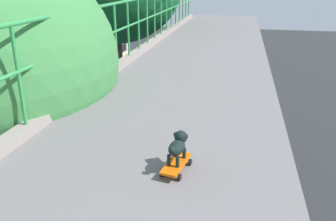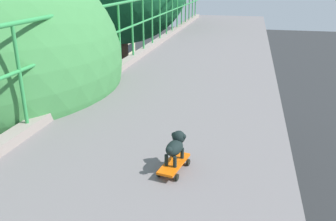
# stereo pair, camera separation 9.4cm
# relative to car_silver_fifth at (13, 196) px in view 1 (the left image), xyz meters

# --- Properties ---
(car_silver_fifth) EXTENTS (1.78, 4.46, 1.44)m
(car_silver_fifth) POSITION_rel_car_silver_fifth_xyz_m (0.00, 0.00, 0.00)
(car_silver_fifth) COLOR #B8B1B4
(car_silver_fifth) RESTS_ON ground
(car_grey_seventh) EXTENTS (1.79, 4.11, 1.37)m
(car_grey_seventh) POSITION_rel_car_silver_fifth_xyz_m (-0.20, 6.53, -0.03)
(car_grey_seventh) COLOR slate
(car_grey_seventh) RESTS_ON ground
(city_bus) EXTENTS (2.56, 10.69, 3.12)m
(city_bus) POSITION_rel_car_silver_fifth_xyz_m (-3.68, 15.68, 1.08)
(city_bus) COLOR beige
(city_bus) RESTS_ON ground
(toy_skateboard) EXTENTS (0.27, 0.50, 0.09)m
(toy_skateboard) POSITION_rel_car_silver_fifth_xyz_m (6.97, -6.17, 5.53)
(toy_skateboard) COLOR #EB600A
(toy_skateboard) RESTS_ON overpass_deck
(small_dog) EXTENTS (0.19, 0.37, 0.28)m
(small_dog) POSITION_rel_car_silver_fifth_xyz_m (6.97, -6.11, 5.71)
(small_dog) COLOR black
(small_dog) RESTS_ON toy_skateboard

